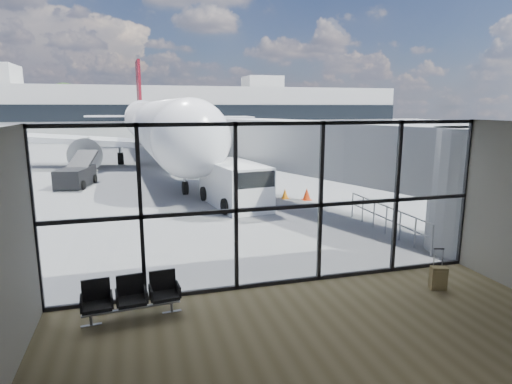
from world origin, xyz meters
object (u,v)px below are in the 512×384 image
suitcase (439,278)px  airliner (154,126)px  seating_row (131,295)px  belt_loader (76,175)px  service_van (235,184)px

suitcase → airliner: 31.21m
seating_row → airliner: 30.00m
suitcase → airliner: size_ratio=0.03×
seating_row → belt_loader: belt_loader is taller
suitcase → belt_loader: size_ratio=0.24×
service_van → belt_loader: (-8.33, 7.98, -0.42)m
suitcase → belt_loader: bearing=138.1°
seating_row → belt_loader: (-3.35, 18.61, 0.13)m
service_van → belt_loader: 11.54m
suitcase → airliner: bearing=118.7°
seating_row → airliner: airliner is taller
seating_row → suitcase: suitcase is taller
suitcase → airliner: airliner is taller
seating_row → airliner: size_ratio=0.05×
belt_loader → service_van: bearing=-31.0°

